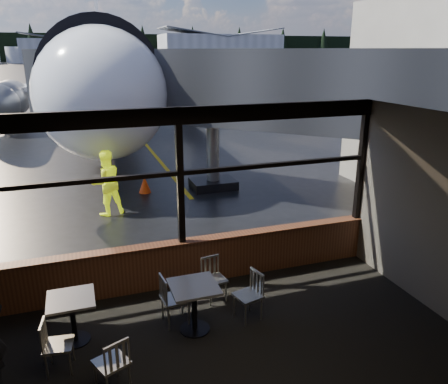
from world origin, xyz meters
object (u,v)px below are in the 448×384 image
ground_crew (106,183)px  cafe_table_near (194,308)px  chair_near_e (248,296)px  cone_nose (145,184)px  airliner (97,27)px  chair_near_w (175,299)px  cafe_table_mid (73,320)px  chair_mid_s (111,363)px  jet_bridge (249,119)px  chair_near_n (214,280)px  chair_mid_w (59,346)px

ground_crew → cafe_table_near: bearing=81.5°
chair_near_e → cone_nose: chair_near_e is taller
airliner → chair_near_w: 23.14m
ground_crew → cafe_table_mid: bearing=63.3°
chair_near_w → ground_crew: bearing=-179.1°
cafe_table_mid → chair_near_e: size_ratio=0.90×
cafe_table_near → cafe_table_mid: bearing=169.9°
chair_mid_s → ground_crew: bearing=62.0°
chair_near_w → jet_bridge: bearing=143.6°
jet_bridge → ground_crew: jet_bridge is taller
jet_bridge → chair_near_w: jet_bridge is taller
chair_near_e → cafe_table_mid: bearing=69.5°
jet_bridge → chair_near_n: bearing=-117.0°
jet_bridge → chair_near_e: bearing=-111.9°
jet_bridge → ground_crew: 4.99m
chair_near_n → chair_mid_s: 2.62m
jet_bridge → chair_mid_s: 9.71m
jet_bridge → chair_near_w: size_ratio=11.70×
chair_mid_w → cafe_table_near: bearing=105.0°
jet_bridge → chair_mid_s: size_ratio=12.53×
chair_mid_w → airliner: bearing=-178.8°
chair_near_w → chair_mid_s: chair_near_w is taller
chair_mid_s → cafe_table_near: bearing=9.4°
chair_mid_w → ground_crew: 6.50m
jet_bridge → chair_mid_s: (-5.20, -7.97, -1.92)m
cafe_table_near → chair_near_w: size_ratio=0.91×
airliner → jet_bridge: bearing=-73.6°
airliner → cafe_table_near: (-0.29, -22.81, -5.41)m
chair_mid_w → ground_crew: (1.20, 6.37, 0.51)m
cafe_table_mid → ground_crew: size_ratio=0.42×
chair_near_w → chair_near_n: size_ratio=1.09×
jet_bridge → cafe_table_near: size_ratio=12.80×
cafe_table_mid → chair_near_n: size_ratio=0.94×
airliner → chair_near_e: 23.42m
chair_near_w → chair_mid_w: bearing=-77.5°
chair_near_n → cone_nose: 6.96m
cafe_table_near → chair_mid_w: cafe_table_near is taller
chair_near_n → cone_nose: bearing=-97.4°
jet_bridge → cafe_table_mid: (-5.68, -6.71, -1.95)m
jet_bridge → cone_nose: jet_bridge is taller
chair_near_e → chair_near_w: 1.24m
cafe_table_mid → cone_nose: (2.30, 7.39, -0.12)m
jet_bridge → cone_nose: bearing=168.6°
airliner → jet_bridge: size_ratio=3.55×
airliner → chair_mid_s: (-1.70, -23.73, -5.40)m
chair_near_e → cone_nose: size_ratio=1.59×
chair_near_n → jet_bridge: bearing=-125.9°
cone_nose → chair_near_w: bearing=-95.1°
airliner → chair_near_w: bearing=-87.5°
cafe_table_mid → chair_near_n: (2.48, 0.43, 0.03)m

